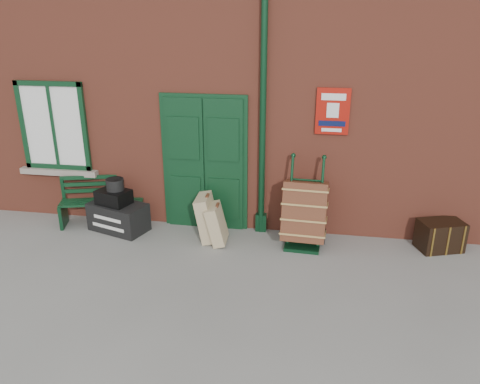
% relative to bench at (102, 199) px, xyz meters
% --- Properties ---
extents(ground, '(80.00, 80.00, 0.00)m').
position_rel_bench_xyz_m(ground, '(2.10, -1.31, -0.43)').
color(ground, gray).
rests_on(ground, ground).
extents(station_building, '(10.30, 4.30, 4.36)m').
position_rel_bench_xyz_m(station_building, '(2.09, 2.18, 1.73)').
color(station_building, brown).
rests_on(station_building, ground).
extents(bench, '(1.45, 0.79, 0.86)m').
position_rel_bench_xyz_m(bench, '(0.00, 0.00, 0.00)').
color(bench, '#0D321A').
rests_on(bench, ground).
extents(houdini_trunk, '(1.06, 0.79, 0.47)m').
position_rel_bench_xyz_m(houdini_trunk, '(0.38, -0.24, -0.20)').
color(houdini_trunk, black).
rests_on(houdini_trunk, ground).
extents(strongbox, '(0.61, 0.52, 0.24)m').
position_rel_bench_xyz_m(strongbox, '(0.33, -0.24, 0.16)').
color(strongbox, black).
rests_on(strongbox, houdini_trunk).
extents(hatbox, '(0.36, 0.36, 0.19)m').
position_rel_bench_xyz_m(hatbox, '(0.36, -0.21, 0.37)').
color(hatbox, black).
rests_on(hatbox, strongbox).
extents(suitcase_back, '(0.36, 0.53, 0.75)m').
position_rel_bench_xyz_m(suitcase_back, '(1.93, -0.33, -0.06)').
color(suitcase_back, tan).
rests_on(suitcase_back, ground).
extents(suitcase_front, '(0.35, 0.48, 0.65)m').
position_rel_bench_xyz_m(suitcase_front, '(2.11, -0.43, -0.11)').
color(suitcase_front, tan).
rests_on(suitcase_front, ground).
extents(porter_trolley, '(0.70, 0.75, 1.38)m').
position_rel_bench_xyz_m(porter_trolley, '(3.47, -0.22, 0.10)').
color(porter_trolley, black).
rests_on(porter_trolley, ground).
extents(dark_trunk, '(0.75, 0.61, 0.47)m').
position_rel_bench_xyz_m(dark_trunk, '(5.55, -0.06, -0.20)').
color(dark_trunk, black).
rests_on(dark_trunk, ground).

